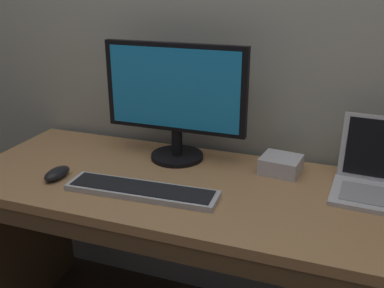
% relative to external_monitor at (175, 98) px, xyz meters
% --- Properties ---
extents(desk, '(1.76, 0.62, 0.71)m').
position_rel_external_monitor_xyz_m(desk, '(0.21, -0.18, -0.45)').
color(desk, '#A87A4C').
rests_on(desk, ground).
extents(external_monitor, '(0.53, 0.20, 0.43)m').
position_rel_external_monitor_xyz_m(external_monitor, '(0.00, 0.00, 0.00)').
color(external_monitor, black).
rests_on(external_monitor, desk).
extents(wired_keyboard, '(0.50, 0.14, 0.02)m').
position_rel_external_monitor_xyz_m(wired_keyboard, '(0.00, -0.29, -0.23)').
color(wired_keyboard, '#BCBCC1').
rests_on(wired_keyboard, desk).
extents(computer_mouse, '(0.06, 0.12, 0.04)m').
position_rel_external_monitor_xyz_m(computer_mouse, '(-0.32, -0.29, -0.22)').
color(computer_mouse, black).
rests_on(computer_mouse, desk).
extents(external_drive_box, '(0.15, 0.14, 0.06)m').
position_rel_external_monitor_xyz_m(external_drive_box, '(0.39, 0.02, -0.21)').
color(external_drive_box, silver).
rests_on(external_drive_box, desk).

